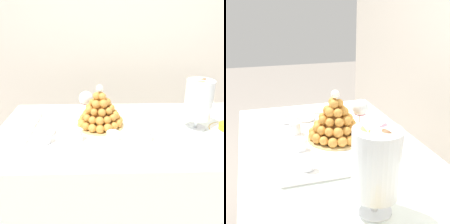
{
  "view_description": "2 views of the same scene",
  "coord_description": "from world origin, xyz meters",
  "views": [
    {
      "loc": [
        -0.17,
        -1.24,
        1.35
      ],
      "look_at": [
        -0.13,
        0.01,
        0.85
      ],
      "focal_mm": 41.9,
      "sensor_mm": 36.0,
      "label": 1
    },
    {
      "loc": [
        0.98,
        -0.31,
        1.33
      ],
      "look_at": [
        -0.09,
        0.01,
        0.93
      ],
      "focal_mm": 48.28,
      "sensor_mm": 36.0,
      "label": 2
    }
  ],
  "objects": [
    {
      "name": "buffet_table",
      "position": [
        0.0,
        0.0,
        0.65
      ],
      "size": [
        1.46,
        0.77,
        0.76
      ],
      "color": "brown",
      "rests_on": "ground_plane"
    },
    {
      "name": "serving_tray",
      "position": [
        -0.21,
        -0.03,
        0.76
      ],
      "size": [
        0.66,
        0.44,
        0.02
      ],
      "color": "white",
      "rests_on": "buffet_table"
    },
    {
      "name": "croquembouche",
      "position": [
        -0.19,
        0.03,
        0.85
      ],
      "size": [
        0.25,
        0.25,
        0.23
      ],
      "color": "tan",
      "rests_on": "serving_tray"
    },
    {
      "name": "dessert_cup_left",
      "position": [
        -0.45,
        -0.15,
        0.79
      ],
      "size": [
        0.06,
        0.06,
        0.06
      ],
      "color": "silver",
      "rests_on": "serving_tray"
    },
    {
      "name": "dessert_cup_mid_left",
      "position": [
        -0.3,
        -0.13,
        0.79
      ],
      "size": [
        0.05,
        0.05,
        0.06
      ],
      "color": "silver",
      "rests_on": "serving_tray"
    },
    {
      "name": "dessert_cup_centre",
      "position": [
        -0.13,
        -0.14,
        0.79
      ],
      "size": [
        0.06,
        0.06,
        0.05
      ],
      "color": "silver",
      "rests_on": "serving_tray"
    },
    {
      "name": "dessert_cup_mid_right",
      "position": [
        0.03,
        -0.14,
        0.79
      ],
      "size": [
        0.05,
        0.05,
        0.05
      ],
      "color": "silver",
      "rests_on": "serving_tray"
    },
    {
      "name": "creme_brulee_ramekin",
      "position": [
        -0.47,
        -0.06,
        0.78
      ],
      "size": [
        0.1,
        0.1,
        0.02
      ],
      "color": "white",
      "rests_on": "serving_tray"
    },
    {
      "name": "macaron_goblet",
      "position": [
        0.31,
        -0.0,
        0.92
      ],
      "size": [
        0.14,
        0.14,
        0.28
      ],
      "color": "white",
      "rests_on": "buffet_table"
    },
    {
      "name": "wine_glass",
      "position": [
        -0.27,
        0.17,
        0.87
      ],
      "size": [
        0.08,
        0.08,
        0.15
      ],
      "color": "silver",
      "rests_on": "buffet_table"
    }
  ]
}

